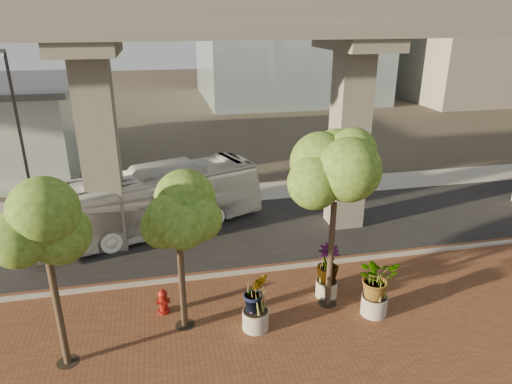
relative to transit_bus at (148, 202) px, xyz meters
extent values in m
plane|color=#3E372D|center=(4.17, -3.11, -1.67)|extent=(160.00, 160.00, 0.00)
cube|color=brown|center=(4.17, -11.11, -1.64)|extent=(70.00, 13.00, 0.06)
cube|color=black|center=(4.17, -1.11, -1.65)|extent=(90.00, 8.00, 0.04)
cube|color=#A09C95|center=(4.17, -5.11, -1.59)|extent=(70.00, 0.25, 0.16)
cube|color=#A09C95|center=(4.17, 4.39, -1.64)|extent=(90.00, 3.00, 0.06)
cube|color=gray|center=(4.17, -2.71, 8.83)|extent=(72.00, 2.40, 1.80)
cube|color=gray|center=(4.17, 0.49, 8.83)|extent=(72.00, 2.40, 1.80)
cube|color=gray|center=(42.17, 32.89, 10.33)|extent=(18.00, 16.00, 24.00)
imported|color=white|center=(0.00, 0.00, 0.00)|extent=(12.20, 6.68, 3.33)
cylinder|color=maroon|center=(0.49, -7.20, -1.56)|extent=(0.45, 0.45, 0.10)
cylinder|color=maroon|center=(0.49, -7.20, -1.19)|extent=(0.30, 0.30, 0.73)
sphere|color=maroon|center=(0.49, -7.20, -0.82)|extent=(0.35, 0.35, 0.35)
cylinder|color=maroon|center=(0.49, -7.20, -0.66)|extent=(0.10, 0.10, 0.13)
cylinder|color=maroon|center=(0.49, -7.20, -1.13)|extent=(0.50, 0.20, 0.20)
cylinder|color=#9E9C8F|center=(8.17, -8.95, -1.23)|extent=(0.96, 0.96, 0.75)
imported|color=#2C4E14|center=(8.17, -8.95, -0.06)|extent=(2.14, 2.14, 1.60)
cylinder|color=#AAA299|center=(6.85, -7.46, -1.28)|extent=(0.85, 0.85, 0.66)
imported|color=#2C4E14|center=(6.85, -7.46, -0.16)|extent=(2.08, 2.08, 1.56)
cylinder|color=gray|center=(3.67, -8.85, -1.24)|extent=(0.93, 0.93, 0.72)
imported|color=#2C4E14|center=(3.67, -8.85, -0.11)|extent=(2.07, 2.07, 1.55)
cylinder|color=#4B392A|center=(-2.62, -9.26, 0.41)|extent=(0.22, 0.22, 4.04)
cylinder|color=black|center=(-2.62, -9.26, -1.60)|extent=(0.70, 0.70, 0.01)
cylinder|color=#4B392A|center=(1.21, -8.15, 0.10)|extent=(0.22, 0.22, 3.42)
cylinder|color=black|center=(1.21, -8.15, -1.60)|extent=(0.70, 0.70, 0.01)
cylinder|color=#4B392A|center=(6.71, -8.00, 0.51)|extent=(0.22, 0.22, 4.23)
cylinder|color=black|center=(6.71, -8.00, -1.60)|extent=(0.70, 0.70, 0.01)
cylinder|color=#2E2E33|center=(-6.14, 2.90, 2.82)|extent=(0.16, 0.16, 8.89)
cube|color=#2E2E33|center=(-6.14, 2.35, 7.26)|extent=(0.17, 1.11, 0.17)
cylinder|color=#2F2F34|center=(11.34, 3.90, 2.30)|extent=(0.14, 0.14, 7.85)
cube|color=#2F2F34|center=(11.34, 3.41, 6.22)|extent=(0.15, 0.98, 0.15)
cube|color=silver|center=(11.34, 2.92, 6.13)|extent=(0.39, 0.20, 0.12)
camera|label=1|loc=(0.82, -22.00, 8.84)|focal=32.00mm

